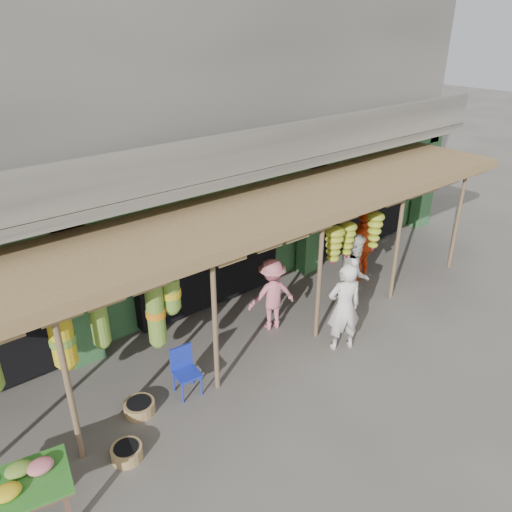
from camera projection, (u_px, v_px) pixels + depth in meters
ground at (273, 349)px, 9.98m from camera, size 80.00×80.00×0.00m
building at (142, 138)px, 11.90m from camera, size 16.40×6.80×7.00m
awning at (243, 220)px, 9.34m from camera, size 14.00×2.70×2.79m
flower_table at (10, 489)px, 6.21m from camera, size 1.61×1.13×0.88m
blue_chair at (185, 368)px, 8.68m from camera, size 0.46×0.47×0.88m
basket_mid at (139, 407)px, 8.37m from camera, size 0.57×0.57×0.20m
basket_right at (127, 453)px, 7.49m from camera, size 0.59×0.59×0.21m
person_front at (344, 307)px, 9.65m from camera, size 0.80×0.68×1.87m
person_right at (355, 272)px, 11.06m from camera, size 1.10×1.06×1.79m
person_vendor at (363, 246)px, 12.23m from camera, size 1.09×0.49×1.84m
person_shopper at (272, 295)px, 10.36m from camera, size 1.15×0.86×1.59m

